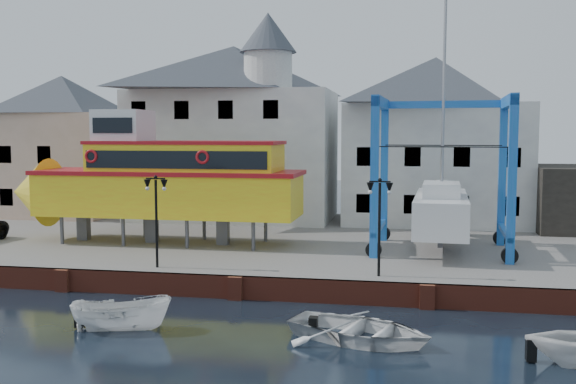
# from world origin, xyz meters

# --- Properties ---
(ground) EXTENTS (140.00, 140.00, 0.00)m
(ground) POSITION_xyz_m (0.00, 0.00, 0.00)
(ground) COLOR black
(ground) RESTS_ON ground
(hardstanding) EXTENTS (44.00, 22.00, 1.00)m
(hardstanding) POSITION_xyz_m (0.00, 11.00, 0.50)
(hardstanding) COLOR #625F5A
(hardstanding) RESTS_ON ground
(quay_wall) EXTENTS (44.00, 0.47, 1.00)m
(quay_wall) POSITION_xyz_m (-0.00, 0.10, 0.50)
(quay_wall) COLOR maroon
(quay_wall) RESTS_ON ground
(building_pink) EXTENTS (8.00, 7.00, 10.30)m
(building_pink) POSITION_xyz_m (-18.00, 18.00, 6.15)
(building_pink) COLOR tan
(building_pink) RESTS_ON hardstanding
(building_white_main) EXTENTS (14.00, 8.30, 14.00)m
(building_white_main) POSITION_xyz_m (-4.87, 18.39, 7.34)
(building_white_main) COLOR silver
(building_white_main) RESTS_ON hardstanding
(building_white_right) EXTENTS (12.00, 8.00, 11.20)m
(building_white_right) POSITION_xyz_m (9.00, 19.00, 6.60)
(building_white_right) COLOR silver
(building_white_right) RESTS_ON hardstanding
(lamp_post_left) EXTENTS (1.12, 0.32, 4.20)m
(lamp_post_left) POSITION_xyz_m (-4.00, 1.20, 4.17)
(lamp_post_left) COLOR black
(lamp_post_left) RESTS_ON hardstanding
(lamp_post_right) EXTENTS (1.12, 0.32, 4.20)m
(lamp_post_right) POSITION_xyz_m (6.00, 1.20, 4.17)
(lamp_post_right) COLOR black
(lamp_post_right) RESTS_ON hardstanding
(tour_boat) EXTENTS (16.94, 4.22, 7.36)m
(tour_boat) POSITION_xyz_m (-6.81, 7.54, 4.47)
(tour_boat) COLOR #59595E
(tour_boat) RESTS_ON hardstanding
(travel_lift) EXTENTS (7.43, 10.22, 15.24)m
(travel_lift) POSITION_xyz_m (8.96, 8.56, 3.53)
(travel_lift) COLOR #0E62AD
(travel_lift) RESTS_ON hardstanding
(motorboat_a) EXTENTS (3.83, 2.21, 1.39)m
(motorboat_a) POSITION_xyz_m (-2.92, -4.94, 0.00)
(motorboat_a) COLOR white
(motorboat_a) RESTS_ON ground
(motorboat_b) EXTENTS (5.92, 5.04, 1.04)m
(motorboat_b) POSITION_xyz_m (5.60, -4.54, 0.00)
(motorboat_b) COLOR white
(motorboat_b) RESTS_ON ground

